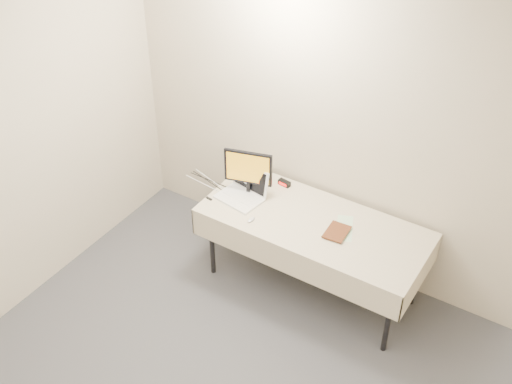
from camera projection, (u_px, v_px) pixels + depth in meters
The scene contains 9 objects.
back_wall at pixel (345, 132), 5.11m from camera, with size 4.00×0.10×2.70m, color beige.
table at pixel (314, 227), 5.20m from camera, with size 1.86×0.81×0.74m.
laptop at pixel (244, 190), 5.40m from camera, with size 0.41×0.36×0.26m.
monitor at pixel (248, 170), 5.32m from camera, with size 0.40×0.18×0.42m.
book at pixel (328, 219), 5.02m from camera, with size 0.17×0.02×0.23m, color brown.
alarm_clock at pixel (284, 183), 5.55m from camera, with size 0.12×0.06×0.05m.
clicker at pixel (251, 220), 5.17m from camera, with size 0.04×0.08×0.02m, color silver.
paper_form at pixel (345, 228), 5.10m from camera, with size 0.13×0.32×0.00m, color #B9E0B2.
usb_dongle at pixel (209, 199), 5.40m from camera, with size 0.06×0.02×0.01m, color black.
Camera 1 is at (1.73, -1.57, 4.04)m, focal length 45.00 mm.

